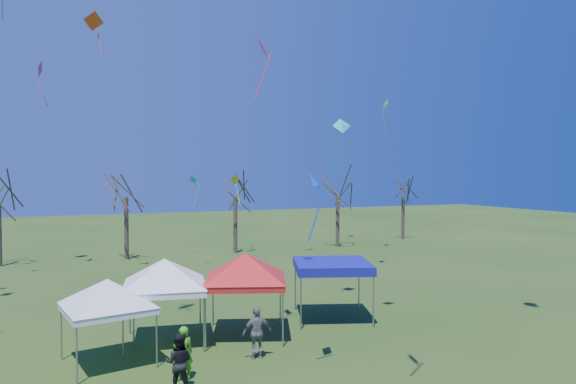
% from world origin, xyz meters
% --- Properties ---
extents(ground, '(140.00, 140.00, 0.00)m').
position_xyz_m(ground, '(0.00, 0.00, 0.00)').
color(ground, '#244717').
rests_on(ground, ground).
extents(tree_2, '(3.71, 3.71, 8.18)m').
position_xyz_m(tree_2, '(-2.37, 24.38, 6.29)').
color(tree_2, '#3D2D21').
rests_on(tree_2, ground).
extents(tree_3, '(3.59, 3.59, 7.91)m').
position_xyz_m(tree_3, '(6.03, 24.04, 6.08)').
color(tree_3, '#3D2D21').
rests_on(tree_3, ground).
extents(tree_4, '(3.58, 3.58, 7.89)m').
position_xyz_m(tree_4, '(15.36, 24.00, 6.06)').
color(tree_4, '#3D2D21').
rests_on(tree_4, ground).
extents(tree_5, '(3.39, 3.39, 7.46)m').
position_xyz_m(tree_5, '(23.72, 26.07, 5.73)').
color(tree_5, '#3D2D21').
rests_on(tree_5, ground).
extents(tent_white_west, '(3.69, 3.69, 3.31)m').
position_xyz_m(tent_white_west, '(-5.06, 2.42, 2.67)').
color(tent_white_west, gray).
rests_on(tent_white_west, ground).
extents(tent_white_mid, '(4.12, 4.12, 3.70)m').
position_xyz_m(tent_white_mid, '(-2.94, 3.85, 2.98)').
color(tent_white_mid, gray).
rests_on(tent_white_mid, ground).
extents(tent_red, '(4.02, 4.02, 3.78)m').
position_xyz_m(tent_red, '(0.13, 3.47, 3.05)').
color(tent_red, gray).
rests_on(tent_red, ground).
extents(tent_blue, '(4.11, 4.11, 2.53)m').
position_xyz_m(tent_blue, '(4.38, 4.26, 2.33)').
color(tent_blue, gray).
rests_on(tent_blue, ground).
extents(person_grey, '(1.05, 0.44, 1.79)m').
position_xyz_m(person_grey, '(-0.28, 0.96, 0.90)').
color(person_grey, slate).
rests_on(person_grey, ground).
extents(person_green, '(0.62, 0.42, 1.68)m').
position_xyz_m(person_green, '(-3.01, 0.09, 0.84)').
color(person_green, '#48A91B').
rests_on(person_green, ground).
extents(person_dark, '(1.03, 0.93, 1.72)m').
position_xyz_m(person_dark, '(-3.29, -0.70, 0.86)').
color(person_dark, black).
rests_on(person_dark, ground).
extents(kite_11, '(1.36, 1.01, 2.64)m').
position_xyz_m(kite_11, '(-4.79, 17.20, 15.44)').
color(kite_11, '#ED4616').
rests_on(kite_11, ground).
extents(kite_17, '(1.03, 0.80, 2.77)m').
position_xyz_m(kite_17, '(5.98, 6.36, 8.66)').
color(kite_17, '#0CB5B4').
rests_on(kite_17, ground).
extents(kite_13, '(0.80, 1.15, 2.88)m').
position_xyz_m(kite_13, '(-7.90, 20.97, 13.06)').
color(kite_13, '#DA30A9').
rests_on(kite_13, ground).
extents(kite_12, '(0.59, 1.00, 2.95)m').
position_xyz_m(kite_12, '(17.21, 19.50, 11.91)').
color(kite_12, green).
rests_on(kite_12, ground).
extents(kite_27, '(0.86, 1.12, 2.45)m').
position_xyz_m(kite_27, '(0.56, 2.57, 11.09)').
color(kite_27, '#E93368').
rests_on(kite_27, ground).
extents(kite_19, '(0.84, 0.67, 2.24)m').
position_xyz_m(kite_19, '(4.52, 19.21, 5.94)').
color(kite_19, yellow).
rests_on(kite_19, ground).
extents(kite_22, '(0.83, 0.88, 2.29)m').
position_xyz_m(kite_22, '(1.58, 19.14, 5.87)').
color(kite_22, '#0CA9B7').
rests_on(kite_22, ground).
extents(kite_1, '(0.98, 1.05, 2.17)m').
position_xyz_m(kite_1, '(0.97, -1.20, 5.97)').
color(kite_1, blue).
rests_on(kite_1, ground).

